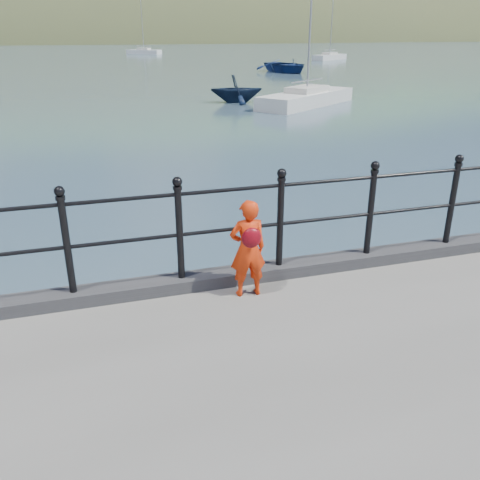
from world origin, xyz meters
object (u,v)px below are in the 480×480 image
object	(u,v)px
launch_navy	(236,89)
sailboat_near	(307,99)
railing	(231,217)
sailboat_far	(330,57)
launch_blue	(286,65)
child	(248,248)
sailboat_deep	(144,52)

from	to	relation	value
launch_navy	sailboat_near	distance (m)	3.99
railing	sailboat_far	xyz separation A→B (m)	(31.72, 61.78, -1.48)
launch_blue	sailboat_near	xyz separation A→B (m)	(-7.59, -22.12, -0.29)
child	launch_blue	world-z (taller)	child
launch_blue	launch_navy	bearing A→B (deg)	-127.58
launch_blue	sailboat_deep	bearing A→B (deg)	91.51
railing	sailboat_near	distance (m)	23.24
launch_navy	sailboat_deep	bearing A→B (deg)	6.42
launch_navy	railing	bearing A→B (deg)	172.18
child	sailboat_deep	world-z (taller)	sailboat_deep
launch_blue	launch_navy	xyz separation A→B (m)	(-10.92, -19.97, 0.12)
railing	sailboat_far	size ratio (longest dim) A/B	1.96
railing	sailboat_near	xyz separation A→B (m)	(10.21, 20.82, -1.48)
launch_navy	child	bearing A→B (deg)	172.62
sailboat_deep	launch_navy	bearing A→B (deg)	-54.05
launch_blue	sailboat_near	world-z (taller)	sailboat_near
railing	launch_blue	world-z (taller)	railing
sailboat_far	sailboat_near	bearing A→B (deg)	-151.93
launch_navy	launch_blue	bearing A→B (deg)	-19.82
launch_blue	sailboat_far	bearing A→B (deg)	44.63
launch_navy	sailboat_deep	size ratio (longest dim) A/B	0.32
railing	sailboat_near	bearing A→B (deg)	63.87
railing	launch_navy	distance (m)	24.00
sailboat_deep	launch_blue	bearing A→B (deg)	-41.20
sailboat_deep	railing	bearing A→B (deg)	-57.90
sailboat_near	sailboat_deep	bearing A→B (deg)	54.07
railing	sailboat_deep	xyz separation A→B (m)	(9.62, 87.42, -1.48)
child	sailboat_far	bearing A→B (deg)	-115.72
launch_blue	sailboat_deep	size ratio (longest dim) A/B	0.69
child	sailboat_near	size ratio (longest dim) A/B	0.12
launch_blue	sailboat_deep	xyz separation A→B (m)	(-8.18, 44.48, -0.29)
launch_blue	sailboat_near	size ratio (longest dim) A/B	0.63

